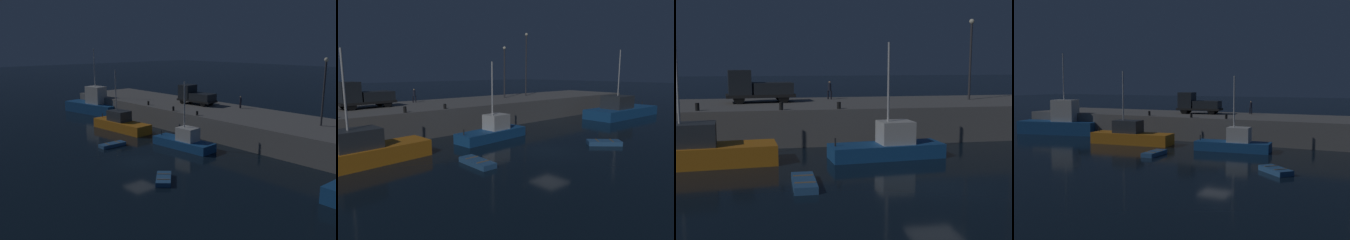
% 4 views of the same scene
% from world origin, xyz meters
% --- Properties ---
extents(ground_plane, '(320.00, 320.00, 0.00)m').
position_xyz_m(ground_plane, '(0.00, 0.00, 0.00)').
color(ground_plane, black).
extents(pier_quay, '(60.85, 10.33, 2.63)m').
position_xyz_m(pier_quay, '(0.00, 15.62, 1.32)').
color(pier_quay, slate).
rests_on(pier_quay, ground).
extents(fishing_boat_blue, '(8.90, 3.20, 7.69)m').
position_xyz_m(fishing_boat_blue, '(-11.95, 6.17, 0.88)').
color(fishing_boat_blue, orange).
rests_on(fishing_boat_blue, ground).
extents(fishing_boat_white, '(12.58, 4.63, 9.08)m').
position_xyz_m(fishing_boat_white, '(21.65, 5.55, 0.97)').
color(fishing_boat_white, '#195193').
rests_on(fishing_boat_white, ground).
extents(fishing_boat_orange, '(7.27, 2.80, 7.12)m').
position_xyz_m(fishing_boat_orange, '(-0.57, 6.45, 0.76)').
color(fishing_boat_orange, '#195193').
rests_on(fishing_boat_orange, ground).
extents(dinghy_orange_near, '(1.10, 2.88, 0.40)m').
position_xyz_m(dinghy_orange_near, '(-6.25, 1.09, 0.18)').
color(dinghy_orange_near, '#2D6099').
rests_on(dinghy_orange_near, ground).
extents(rowboat_white_mid, '(2.85, 2.78, 0.42)m').
position_xyz_m(rowboat_white_mid, '(5.26, -1.58, 0.19)').
color(rowboat_white_mid, '#2D6099').
rests_on(rowboat_white_mid, ground).
extents(lamp_post_west, '(0.44, 0.44, 6.95)m').
position_xyz_m(lamp_post_west, '(9.44, 16.28, 6.76)').
color(lamp_post_west, '#38383D').
rests_on(lamp_post_west, pier_quay).
extents(lamp_post_east, '(0.44, 0.44, 9.17)m').
position_xyz_m(lamp_post_east, '(14.37, 17.03, 7.91)').
color(lamp_post_east, '#38383D').
rests_on(lamp_post_east, pier_quay).
extents(utility_truck, '(5.69, 2.81, 2.65)m').
position_xyz_m(utility_truck, '(-8.90, 16.57, 3.88)').
color(utility_truck, black).
rests_on(utility_truck, pier_quay).
extents(dockworker, '(0.40, 0.40, 1.61)m').
position_xyz_m(dockworker, '(-2.60, 18.63, 3.55)').
color(dockworker, black).
rests_on(dockworker, pier_quay).
extents(bollard_central, '(0.28, 0.28, 0.49)m').
position_xyz_m(bollard_central, '(-3.00, 10.88, 2.88)').
color(bollard_central, black).
rests_on(bollard_central, pier_quay).
extents(bollard_east, '(0.28, 0.28, 0.55)m').
position_xyz_m(bollard_east, '(-7.05, 10.80, 2.91)').
color(bollard_east, black).
rests_on(bollard_east, pier_quay).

